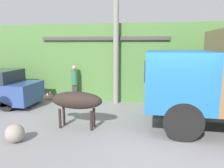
# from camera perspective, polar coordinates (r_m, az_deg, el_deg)

# --- Properties ---
(ground_plane) EXTENTS (60.00, 60.00, 0.00)m
(ground_plane) POSITION_cam_1_polar(r_m,az_deg,el_deg) (6.76, 14.41, -13.75)
(ground_plane) COLOR gray
(hillside_embankment) EXTENTS (32.00, 6.69, 3.68)m
(hillside_embankment) POSITION_cam_1_polar(r_m,az_deg,el_deg) (13.48, 12.98, 6.32)
(hillside_embankment) COLOR #568442
(hillside_embankment) RESTS_ON ground_plane
(building_backdrop) EXTENTS (6.02, 2.70, 3.07)m
(building_backdrop) POSITION_cam_1_polar(r_m,az_deg,el_deg) (11.63, -0.85, 4.55)
(building_backdrop) COLOR #8CC69E
(building_backdrop) RESTS_ON ground_plane
(brown_cow) EXTENTS (2.04, 0.57, 1.22)m
(brown_cow) POSITION_cam_1_polar(r_m,az_deg,el_deg) (7.22, -9.56, -4.33)
(brown_cow) COLOR #2D231E
(brown_cow) RESTS_ON ground_plane
(pedestrian_on_hill) EXTENTS (0.32, 0.32, 1.75)m
(pedestrian_on_hill) POSITION_cam_1_polar(r_m,az_deg,el_deg) (10.58, -9.71, 0.77)
(pedestrian_on_hill) COLOR #38332D
(pedestrian_on_hill) RESTS_ON ground_plane
(utility_pole) EXTENTS (0.90, 0.25, 5.95)m
(utility_pole) POSITION_cam_1_polar(r_m,az_deg,el_deg) (9.96, 1.06, 12.41)
(utility_pole) COLOR gray
(utility_pole) RESTS_ON ground_plane
(roadside_rock) EXTENTS (0.53, 0.53, 0.53)m
(roadside_rock) POSITION_cam_1_polar(r_m,az_deg,el_deg) (6.83, -24.03, -11.67)
(roadside_rock) COLOR gray
(roadside_rock) RESTS_ON ground_plane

